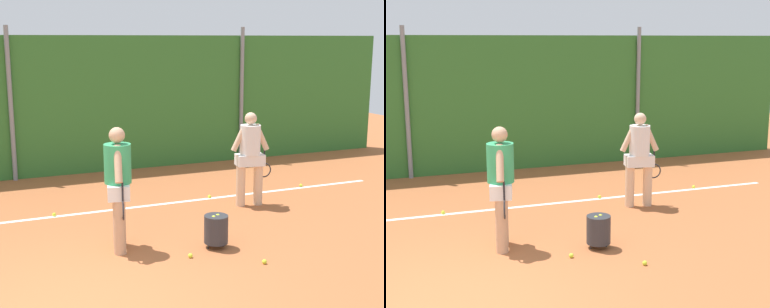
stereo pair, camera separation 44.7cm
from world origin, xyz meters
TOP-DOWN VIEW (x-y plane):
  - ground_plane at (0.00, 2.00)m, footprint 29.72×29.72m
  - hedge_fence_backdrop at (0.00, 6.80)m, footprint 19.32×0.25m
  - fence_post_center at (0.00, 6.62)m, footprint 0.10×0.10m
  - fence_post_right at (5.57, 6.62)m, footprint 0.10×0.10m
  - court_baseline_paint at (0.00, 3.66)m, footprint 14.12×0.10m
  - player_foreground_near at (1.04, 1.74)m, footprint 0.43×0.83m
  - player_midcourt at (3.88, 2.99)m, footprint 0.81×0.38m
  - ball_hopper at (2.39, 1.25)m, footprint 0.36×0.36m
  - tennis_ball_2 at (1.88, 1.03)m, footprint 0.07×0.07m
  - tennis_ball_3 at (3.38, 3.69)m, footprint 0.07×0.07m
  - tennis_ball_4 at (0.38, 3.70)m, footprint 0.07×0.07m
  - tennis_ball_6 at (2.75, 0.43)m, footprint 0.07×0.07m
  - tennis_ball_7 at (5.51, 3.73)m, footprint 0.07×0.07m

SIDE VIEW (x-z plane):
  - ground_plane at x=0.00m, z-range 0.00..0.00m
  - court_baseline_paint at x=0.00m, z-range 0.00..0.01m
  - tennis_ball_2 at x=1.88m, z-range 0.00..0.07m
  - tennis_ball_3 at x=3.38m, z-range 0.00..0.07m
  - tennis_ball_4 at x=0.38m, z-range 0.00..0.07m
  - tennis_ball_6 at x=2.75m, z-range 0.00..0.07m
  - tennis_ball_7 at x=5.51m, z-range 0.00..0.07m
  - ball_hopper at x=2.39m, z-range 0.03..0.55m
  - player_midcourt at x=3.88m, z-range 0.11..1.86m
  - player_foreground_near at x=1.04m, z-range 0.11..1.94m
  - hedge_fence_backdrop at x=0.00m, z-range 0.00..3.14m
  - fence_post_center at x=0.00m, z-range 0.00..3.35m
  - fence_post_right at x=5.57m, z-range 0.00..3.35m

